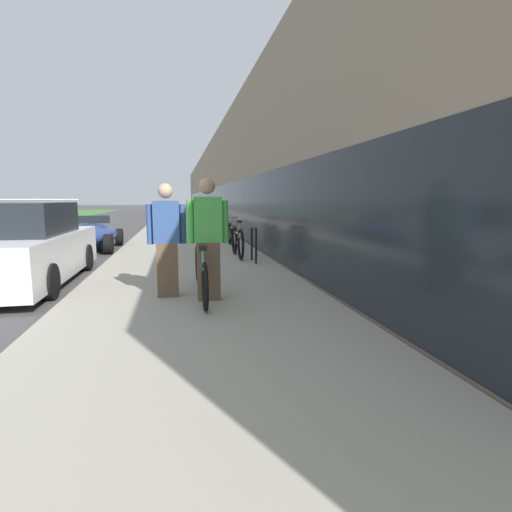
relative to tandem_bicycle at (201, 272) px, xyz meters
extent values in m
cube|color=#A39E8E|center=(-0.06, 18.86, -0.43)|extent=(4.05, 70.00, 0.13)
cube|color=gray|center=(7.02, 26.86, 2.28)|extent=(10.00, 70.00, 5.55)
cube|color=#1E2328|center=(2.06, 26.86, 0.76)|extent=(0.10, 63.00, 2.20)
torus|color=black|center=(0.00, 1.00, -0.03)|extent=(0.06, 0.67, 0.67)
torus|color=black|center=(0.00, -0.98, -0.03)|extent=(0.06, 0.67, 0.67)
cylinder|color=#7AD1C6|center=(0.00, 0.01, 0.17)|extent=(0.04, 1.68, 0.04)
cylinder|color=#7AD1C6|center=(0.00, -0.38, 0.08)|extent=(0.04, 1.00, 0.31)
cylinder|color=#7AD1C6|center=(0.00, -0.62, 0.31)|extent=(0.03, 0.03, 0.28)
cube|color=black|center=(0.00, -0.62, 0.45)|extent=(0.11, 0.22, 0.05)
cylinder|color=#7AD1C6|center=(0.00, 0.85, 0.32)|extent=(0.03, 0.03, 0.29)
cylinder|color=silver|center=(0.00, 0.85, 0.46)|extent=(0.52, 0.03, 0.03)
cube|color=brown|center=(0.10, -0.34, 0.07)|extent=(0.33, 0.24, 0.87)
cube|color=#4CB74C|center=(0.10, -0.34, 0.84)|extent=(0.41, 0.24, 0.67)
cylinder|color=#4CB74C|center=(-0.16, -0.34, 0.80)|extent=(0.10, 0.10, 0.63)
cylinder|color=#4CB74C|center=(0.35, -0.34, 0.80)|extent=(0.10, 0.10, 0.63)
sphere|color=tan|center=(0.10, -0.34, 1.33)|extent=(0.24, 0.24, 0.24)
cube|color=brown|center=(-0.51, -0.02, 0.05)|extent=(0.32, 0.23, 0.83)
cube|color=#33518E|center=(-0.51, -0.02, 0.79)|extent=(0.39, 0.23, 0.64)
cylinder|color=#33518E|center=(-0.75, -0.02, 0.76)|extent=(0.10, 0.10, 0.60)
cylinder|color=#33518E|center=(-0.26, -0.02, 0.76)|extent=(0.10, 0.10, 0.60)
sphere|color=tan|center=(-0.51, -0.02, 1.26)|extent=(0.23, 0.23, 0.23)
cylinder|color=black|center=(1.44, 2.80, 0.05)|extent=(0.05, 0.05, 0.82)
cylinder|color=black|center=(1.44, 3.35, 0.05)|extent=(0.05, 0.05, 0.82)
cylinder|color=black|center=(1.44, 3.07, 0.46)|extent=(0.05, 0.55, 0.05)
torus|color=black|center=(1.18, 4.54, 0.02)|extent=(0.06, 0.78, 0.78)
torus|color=black|center=(1.18, 3.43, 0.02)|extent=(0.06, 0.78, 0.78)
cylinder|color=#B7BCC1|center=(1.18, 3.99, 0.26)|extent=(0.04, 0.94, 0.04)
cylinder|color=#B7BCC1|center=(1.18, 3.76, 0.15)|extent=(0.04, 0.57, 0.35)
cylinder|color=#B7BCC1|center=(1.18, 3.63, 0.42)|extent=(0.03, 0.03, 0.32)
cube|color=black|center=(1.18, 3.63, 0.58)|extent=(0.11, 0.22, 0.05)
cylinder|color=#B7BCC1|center=(1.18, 4.45, 0.43)|extent=(0.03, 0.03, 0.34)
cylinder|color=silver|center=(1.18, 4.45, 0.60)|extent=(0.52, 0.03, 0.03)
torus|color=black|center=(1.36, 6.88, 0.01)|extent=(0.06, 0.74, 0.74)
torus|color=black|center=(1.36, 5.78, 0.01)|extent=(0.06, 0.74, 0.74)
cylinder|color=#7AD1C6|center=(1.36, 6.33, 0.23)|extent=(0.04, 0.94, 0.04)
cylinder|color=#7AD1C6|center=(1.36, 6.11, 0.12)|extent=(0.04, 0.57, 0.34)
cylinder|color=#7AD1C6|center=(1.36, 5.97, 0.38)|extent=(0.03, 0.03, 0.30)
cube|color=black|center=(1.36, 5.97, 0.53)|extent=(0.11, 0.22, 0.05)
cylinder|color=#7AD1C6|center=(1.36, 6.79, 0.39)|extent=(0.03, 0.03, 0.32)
cylinder|color=silver|center=(1.36, 6.79, 0.55)|extent=(0.52, 0.03, 0.03)
cube|color=white|center=(-3.21, 2.00, 0.06)|extent=(1.69, 4.58, 0.82)
cube|color=#1E2328|center=(-3.21, 2.00, 0.77)|extent=(1.46, 2.29, 0.60)
cylinder|color=silver|center=(-3.21, 2.50, 1.12)|extent=(1.81, 0.04, 0.04)
cylinder|color=silver|center=(-3.21, 1.49, 1.12)|extent=(1.81, 0.04, 0.04)
cylinder|color=black|center=(-3.99, 3.37, -0.19)|extent=(0.22, 0.60, 0.60)
cylinder|color=black|center=(-2.43, 3.37, -0.19)|extent=(0.22, 0.60, 0.60)
cylinder|color=black|center=(-2.43, 0.62, -0.19)|extent=(0.22, 0.60, 0.60)
ellipsoid|color=navy|center=(-3.11, 7.30, -0.01)|extent=(1.61, 3.89, 0.71)
cube|color=#1E2328|center=(-3.11, 7.78, 0.47)|extent=(1.12, 0.04, 0.26)
cylinder|color=black|center=(-3.86, 8.42, -0.19)|extent=(0.22, 0.60, 0.60)
cylinder|color=black|center=(-2.37, 8.42, -0.19)|extent=(0.22, 0.60, 0.60)
cylinder|color=black|center=(-3.86, 6.17, -0.19)|extent=(0.22, 0.60, 0.60)
cylinder|color=black|center=(-2.37, 6.17, -0.19)|extent=(0.22, 0.60, 0.60)
camera|label=1|loc=(-0.34, -6.26, 1.14)|focal=28.00mm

